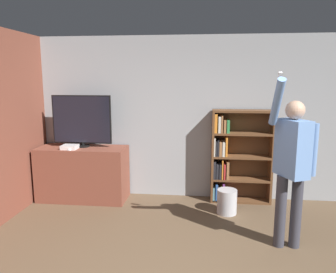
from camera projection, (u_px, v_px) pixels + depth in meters
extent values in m
cube|color=#9EA3A8|center=(193.00, 118.00, 5.47)|extent=(7.16, 0.06, 2.70)
cube|color=brown|center=(83.00, 173.00, 5.47)|extent=(1.45, 0.59, 0.89)
cylinder|color=black|center=(83.00, 146.00, 5.44)|extent=(0.22, 0.22, 0.03)
cylinder|color=black|center=(83.00, 143.00, 5.44)|extent=(0.06, 0.06, 0.05)
cube|color=black|center=(82.00, 119.00, 5.37)|extent=(0.98, 0.04, 0.79)
cube|color=black|center=(81.00, 120.00, 5.34)|extent=(0.95, 0.01, 0.76)
cube|color=white|center=(70.00, 147.00, 5.26)|extent=(0.25, 0.21, 0.07)
cube|color=white|center=(71.00, 149.00, 5.19)|extent=(0.06, 0.14, 0.02)
cube|color=brown|center=(212.00, 156.00, 5.36)|extent=(0.04, 0.28, 1.52)
cube|color=brown|center=(271.00, 157.00, 5.26)|extent=(0.04, 0.28, 1.52)
cube|color=brown|center=(241.00, 155.00, 5.44)|extent=(0.97, 0.01, 1.52)
cube|color=brown|center=(240.00, 200.00, 5.44)|extent=(0.90, 0.28, 0.04)
cube|color=brown|center=(241.00, 179.00, 5.37)|extent=(0.90, 0.28, 0.04)
cube|color=brown|center=(242.00, 157.00, 5.31)|extent=(0.90, 0.28, 0.04)
cube|color=brown|center=(242.00, 134.00, 5.24)|extent=(0.90, 0.28, 0.04)
cube|color=brown|center=(243.00, 111.00, 5.18)|extent=(0.90, 0.28, 0.04)
cube|color=#5B8E99|center=(214.00, 193.00, 5.44)|extent=(0.03, 0.22, 0.23)
cube|color=#2D569E|center=(217.00, 192.00, 5.41)|extent=(0.04, 0.20, 0.28)
cube|color=#99663D|center=(219.00, 193.00, 5.42)|extent=(0.02, 0.20, 0.23)
cube|color=gold|center=(221.00, 193.00, 5.42)|extent=(0.02, 0.22, 0.22)
cube|color=#7A3889|center=(223.00, 191.00, 5.41)|extent=(0.03, 0.22, 0.30)
cube|color=#232328|center=(214.00, 169.00, 5.37)|extent=(0.04, 0.25, 0.28)
cube|color=#232328|center=(217.00, 171.00, 5.36)|extent=(0.04, 0.22, 0.24)
cube|color=#232328|center=(220.00, 171.00, 5.35)|extent=(0.03, 0.22, 0.25)
cube|color=orange|center=(222.00, 169.00, 5.36)|extent=(0.02, 0.24, 0.31)
cube|color=red|center=(224.00, 171.00, 5.36)|extent=(0.03, 0.25, 0.25)
cube|color=#99663D|center=(227.00, 170.00, 5.34)|extent=(0.04, 0.23, 0.29)
cube|color=beige|center=(215.00, 146.00, 5.31)|extent=(0.02, 0.24, 0.29)
cube|color=#232328|center=(216.00, 148.00, 5.29)|extent=(0.02, 0.21, 0.23)
cube|color=#232328|center=(218.00, 147.00, 5.31)|extent=(0.02, 0.26, 0.25)
cube|color=#99663D|center=(220.00, 148.00, 5.30)|extent=(0.04, 0.24, 0.23)
cube|color=beige|center=(223.00, 148.00, 5.29)|extent=(0.04, 0.23, 0.23)
cube|color=orange|center=(226.00, 146.00, 5.29)|extent=(0.03, 0.24, 0.31)
cube|color=orange|center=(216.00, 123.00, 5.24)|extent=(0.04, 0.24, 0.30)
cube|color=beige|center=(219.00, 124.00, 5.24)|extent=(0.04, 0.26, 0.26)
cube|color=#99663D|center=(222.00, 124.00, 5.22)|extent=(0.03, 0.23, 0.27)
cube|color=#99663D|center=(225.00, 126.00, 5.24)|extent=(0.04, 0.26, 0.20)
cube|color=#338447|center=(228.00, 126.00, 5.23)|extent=(0.04, 0.26, 0.20)
cylinder|color=#383842|center=(280.00, 211.00, 3.91)|extent=(0.13, 0.13, 0.89)
cylinder|color=#383842|center=(296.00, 212.00, 3.89)|extent=(0.13, 0.13, 0.89)
cube|color=#6B93D1|center=(293.00, 148.00, 3.77)|extent=(0.37, 0.46, 0.66)
sphere|color=tan|center=(295.00, 110.00, 3.69)|extent=(0.22, 0.22, 0.22)
cylinder|color=#6B93D1|center=(313.00, 150.00, 3.75)|extent=(0.09, 0.09, 0.61)
cylinder|color=#6B93D1|center=(277.00, 102.00, 3.58)|extent=(0.09, 0.42, 0.55)
cube|color=white|center=(280.00, 78.00, 3.47)|extent=(0.04, 0.09, 0.14)
cylinder|color=#B7B7BC|center=(227.00, 202.00, 4.92)|extent=(0.30, 0.30, 0.37)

